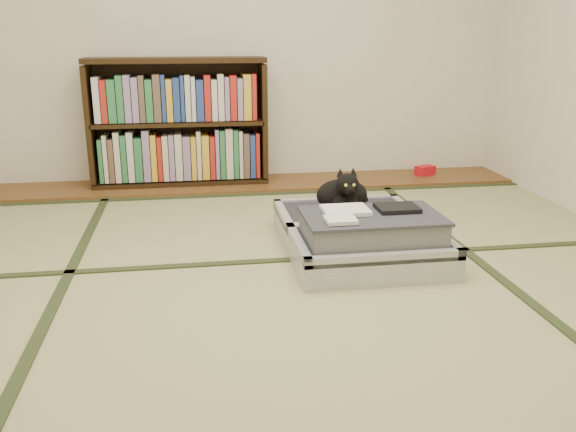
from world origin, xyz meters
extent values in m
plane|color=tan|center=(0.00, 0.00, 0.00)|extent=(4.50, 4.50, 0.00)
cube|color=brown|center=(0.00, 2.00, 0.01)|extent=(4.00, 0.50, 0.02)
cube|color=red|center=(1.41, 2.03, 0.06)|extent=(0.17, 0.14, 0.07)
plane|color=silver|center=(0.00, 2.25, 1.20)|extent=(4.00, 0.00, 4.00)
cube|color=#2D381E|center=(-1.00, 0.00, 0.00)|extent=(0.05, 4.50, 0.01)
cube|color=#2D381E|center=(1.00, 0.00, 0.00)|extent=(0.05, 4.50, 0.01)
cube|color=#2D381E|center=(0.00, 0.40, 0.00)|extent=(4.00, 0.05, 0.01)
cube|color=#2D381E|center=(0.00, 1.70, 0.00)|extent=(4.00, 0.05, 0.01)
cube|color=black|center=(-1.10, 2.07, 0.47)|extent=(0.04, 0.29, 0.82)
cube|color=black|center=(0.14, 2.07, 0.47)|extent=(0.04, 0.29, 0.82)
cube|color=black|center=(-0.48, 2.07, 0.03)|extent=(1.27, 0.29, 0.04)
cube|color=black|center=(-0.48, 2.07, 0.91)|extent=(1.27, 0.29, 0.04)
cube|color=black|center=(-0.48, 2.07, 0.47)|extent=(1.22, 0.29, 0.03)
cube|color=black|center=(-0.48, 2.21, 0.47)|extent=(1.27, 0.02, 0.82)
cube|color=gray|center=(-0.48, 2.05, 0.25)|extent=(1.15, 0.20, 0.35)
cube|color=gray|center=(-0.48, 2.05, 0.66)|extent=(1.15, 0.20, 0.31)
cube|color=silver|center=(0.44, 0.24, 0.06)|extent=(0.75, 0.50, 0.13)
cube|color=#2F2E36|center=(0.44, 0.24, 0.10)|extent=(0.67, 0.42, 0.10)
cube|color=silver|center=(0.44, 0.01, 0.13)|extent=(0.75, 0.04, 0.05)
cube|color=silver|center=(0.44, 0.47, 0.13)|extent=(0.75, 0.04, 0.05)
cube|color=silver|center=(0.09, 0.24, 0.13)|extent=(0.04, 0.50, 0.05)
cube|color=silver|center=(0.79, 0.24, 0.13)|extent=(0.04, 0.50, 0.05)
cube|color=silver|center=(0.44, 0.74, 0.06)|extent=(0.75, 0.50, 0.13)
cube|color=#2F2E36|center=(0.44, 0.74, 0.10)|extent=(0.67, 0.42, 0.10)
cube|color=silver|center=(0.44, 0.51, 0.13)|extent=(0.75, 0.04, 0.05)
cube|color=silver|center=(0.44, 0.97, 0.13)|extent=(0.75, 0.04, 0.05)
cube|color=silver|center=(0.09, 0.74, 0.13)|extent=(0.04, 0.50, 0.05)
cube|color=silver|center=(0.79, 0.74, 0.13)|extent=(0.04, 0.50, 0.05)
cylinder|color=black|center=(0.44, 0.49, 0.14)|extent=(0.67, 0.02, 0.02)
cube|color=gray|center=(0.44, 0.24, 0.19)|extent=(0.64, 0.39, 0.13)
cube|color=#38383F|center=(0.44, 0.24, 0.26)|extent=(0.66, 0.41, 0.01)
cube|color=white|center=(0.32, 0.29, 0.28)|extent=(0.22, 0.18, 0.02)
cube|color=black|center=(0.58, 0.29, 0.28)|extent=(0.20, 0.16, 0.02)
cube|color=white|center=(0.26, 0.14, 0.28)|extent=(0.14, 0.12, 0.02)
cube|color=white|center=(0.22, 0.00, 0.07)|extent=(0.06, 0.01, 0.04)
cube|color=white|center=(0.34, 0.00, 0.06)|extent=(0.05, 0.01, 0.03)
cube|color=orange|center=(0.69, 0.00, 0.07)|extent=(0.05, 0.01, 0.03)
cube|color=#197F33|center=(0.62, 0.00, 0.09)|extent=(0.04, 0.01, 0.03)
ellipsoid|color=black|center=(0.42, 0.76, 0.23)|extent=(0.29, 0.19, 0.18)
ellipsoid|color=black|center=(0.42, 0.68, 0.21)|extent=(0.14, 0.10, 0.10)
ellipsoid|color=black|center=(0.42, 0.65, 0.32)|extent=(0.12, 0.11, 0.12)
sphere|color=black|center=(0.42, 0.60, 0.30)|extent=(0.06, 0.06, 0.06)
cone|color=black|center=(0.38, 0.67, 0.38)|extent=(0.04, 0.05, 0.06)
cone|color=black|center=(0.46, 0.67, 0.38)|extent=(0.04, 0.05, 0.06)
sphere|color=#A5BF33|center=(0.40, 0.59, 0.33)|extent=(0.02, 0.02, 0.02)
sphere|color=#A5BF33|center=(0.44, 0.59, 0.33)|extent=(0.02, 0.02, 0.02)
cylinder|color=black|center=(0.52, 0.85, 0.17)|extent=(0.18, 0.10, 0.03)
torus|color=white|center=(0.60, 0.77, 0.15)|extent=(0.10, 0.10, 0.01)
torus|color=white|center=(0.60, 0.77, 0.16)|extent=(0.09, 0.09, 0.01)
camera|label=1|loc=(-0.39, -2.43, 1.11)|focal=38.00mm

